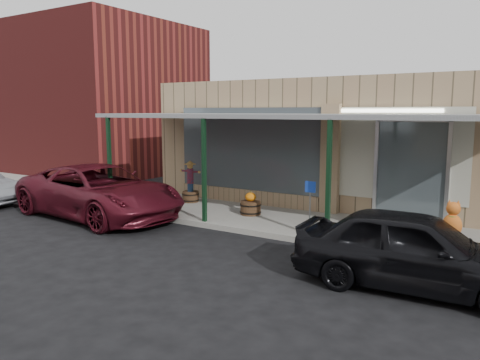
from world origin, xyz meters
The scene contains 10 objects.
ground centered at (0.00, 0.00, 0.00)m, with size 120.00×120.00×0.00m, color black.
sidewalk centered at (0.00, 3.60, 0.07)m, with size 40.00×3.20×0.15m, color gray.
storefront centered at (0.00, 8.16, 2.09)m, with size 12.00×6.25×4.20m.
awning centered at (0.00, 3.56, 3.01)m, with size 12.00×3.00×3.04m.
block_buildings_near centered at (2.01, 9.20, 3.77)m, with size 61.00×8.00×8.00m.
barrel_scarecrow centered at (-3.87, 4.17, 0.62)m, with size 0.85×0.65×1.40m.
barrel_pumpkin centered at (-1.16, 3.56, 0.40)m, with size 0.70×0.70×0.71m.
handicap_sign centered at (1.24, 2.40, 1.01)m, with size 0.28×0.04×1.34m.
parked_sedan centered at (4.13, 0.43, 0.73)m, with size 4.35×1.92×1.55m.
car_maroon centered at (-5.18, 1.40, 0.79)m, with size 2.63×5.69×1.58m, color #53101D.
Camera 1 is at (5.77, -8.08, 3.19)m, focal length 35.00 mm.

